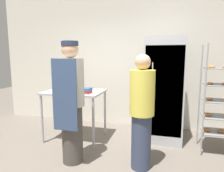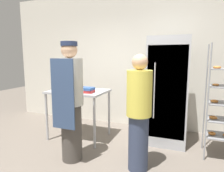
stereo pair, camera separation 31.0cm
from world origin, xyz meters
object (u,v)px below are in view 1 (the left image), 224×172
object	(u,v)px
donut_box	(63,89)
person_customer	(142,112)
person_baker	(71,101)
refrigerator	(164,90)
baking_rack	(223,101)
blender_pitcher	(62,82)
binder_stack	(83,90)

from	to	relation	value
donut_box	person_customer	xyz separation A→B (m)	(1.51, -0.61, -0.16)
person_baker	donut_box	bearing A→B (deg)	125.74
refrigerator	baking_rack	distance (m)	0.98
donut_box	blender_pitcher	size ratio (longest dim) A/B	1.00
baking_rack	blender_pitcher	bearing A→B (deg)	176.41
binder_stack	person_baker	xyz separation A→B (m)	(0.10, -0.65, -0.05)
blender_pitcher	person_baker	bearing A→B (deg)	-56.03
baking_rack	person_customer	xyz separation A→B (m)	(-1.21, -0.80, -0.05)
baking_rack	donut_box	bearing A→B (deg)	-176.04
blender_pitcher	binder_stack	distance (m)	0.77
refrigerator	blender_pitcher	world-z (taller)	refrigerator
blender_pitcher	binder_stack	bearing A→B (deg)	-34.37
blender_pitcher	person_baker	distance (m)	1.31
baking_rack	blender_pitcher	size ratio (longest dim) A/B	6.24
donut_box	baking_rack	bearing A→B (deg)	3.96
binder_stack	person_customer	bearing A→B (deg)	-26.65
binder_stack	person_customer	distance (m)	1.25
refrigerator	person_baker	size ratio (longest dim) A/B	1.07
person_baker	person_customer	size ratio (longest dim) A/B	1.11
donut_box	person_customer	world-z (taller)	person_customer
donut_box	person_baker	size ratio (longest dim) A/B	0.16
baking_rack	blender_pitcher	world-z (taller)	baking_rack
donut_box	binder_stack	bearing A→B (deg)	-8.01
person_baker	person_customer	xyz separation A→B (m)	(1.00, 0.10, -0.11)
person_customer	baking_rack	bearing A→B (deg)	33.52
refrigerator	baking_rack	world-z (taller)	refrigerator
refrigerator	donut_box	xyz separation A→B (m)	(-1.79, -0.47, 0.02)
blender_pitcher	person_customer	xyz separation A→B (m)	(1.73, -0.98, -0.24)
refrigerator	donut_box	size ratio (longest dim) A/B	6.76
person_customer	blender_pitcher	bearing A→B (deg)	150.41
donut_box	blender_pitcher	distance (m)	0.44
baking_rack	person_customer	bearing A→B (deg)	-146.48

